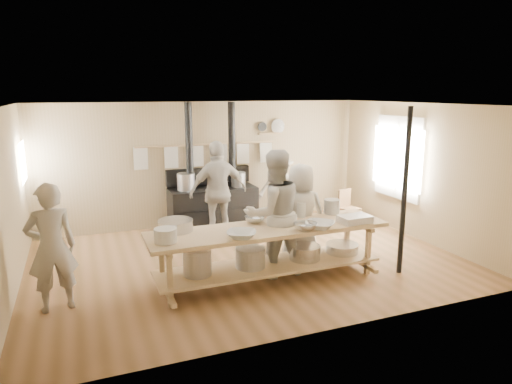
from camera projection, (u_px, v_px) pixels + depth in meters
ground at (248, 261)px, 7.72m from camera, size 7.00×7.00×0.00m
room_shell at (248, 166)px, 7.37m from camera, size 7.00×7.00×7.00m
window_right at (398, 158)px, 9.19m from camera, size 0.09×1.50×1.65m
left_opening at (23, 162)px, 7.96m from camera, size 0.00×0.90×0.90m
stove at (212, 203)px, 9.53m from camera, size 1.90×0.75×2.60m
towel_rail at (208, 152)px, 9.56m from camera, size 3.00×0.04×0.47m
back_wall_shelf at (271, 129)px, 10.02m from camera, size 0.63×0.14×0.32m
prep_table at (269, 248)px, 6.79m from camera, size 3.60×0.90×0.85m
support_post at (405, 192)px, 6.95m from camera, size 0.08×0.08×2.60m
cook_far_left at (51, 248)px, 5.84m from camera, size 0.68×0.51×1.70m
cook_left at (274, 213)px, 6.96m from camera, size 0.99×0.79×1.97m
cook_center at (300, 215)px, 7.42m from camera, size 0.92×0.70×1.69m
cook_right at (218, 192)px, 8.59m from camera, size 1.15×0.53×1.92m
cook_by_window at (280, 188)px, 9.86m from camera, size 1.12×0.93×1.51m
chair at (349, 215)px, 9.74m from camera, size 0.44×0.44×0.77m
bowl_white_a at (242, 235)px, 6.21m from camera, size 0.53×0.53×0.10m
bowl_steel_a at (255, 219)px, 6.96m from camera, size 0.42×0.42×0.10m
bowl_white_b at (320, 225)px, 6.65m from camera, size 0.59×0.59×0.10m
bowl_steel_b at (305, 227)px, 6.56m from camera, size 0.46×0.46×0.11m
roasting_pan at (355, 219)px, 6.96m from camera, size 0.49×0.34×0.11m
mixing_bowl_large at (175, 225)px, 6.53m from camera, size 0.55×0.55×0.16m
bucket_galv at (332, 207)px, 7.44m from camera, size 0.32×0.32×0.24m
deep_bowl_enamel at (165, 235)px, 6.04m from camera, size 0.31×0.31×0.19m
pitcher at (301, 210)px, 7.24m from camera, size 0.17×0.17×0.24m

